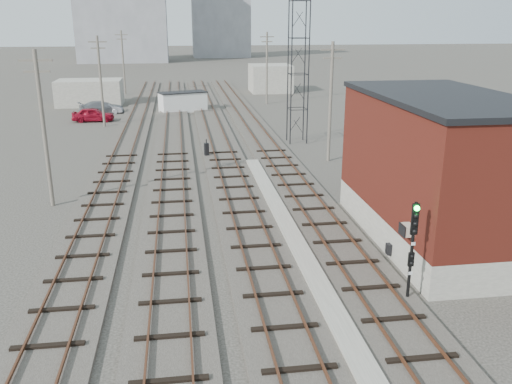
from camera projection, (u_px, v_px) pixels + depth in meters
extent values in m
plane|color=#282621|center=(216.00, 103.00, 71.50)|extent=(320.00, 320.00, 0.00)
cube|color=#332D28|center=(257.00, 133.00, 52.01)|extent=(3.20, 90.00, 0.20)
cube|color=#4C2816|center=(250.00, 131.00, 51.84)|extent=(0.07, 90.00, 0.12)
cube|color=#4C2816|center=(265.00, 130.00, 52.03)|extent=(0.07, 90.00, 0.12)
cube|color=#332D28|center=(216.00, 134.00, 51.47)|extent=(3.20, 90.00, 0.20)
cube|color=#4C2816|center=(208.00, 132.00, 51.30)|extent=(0.07, 90.00, 0.12)
cube|color=#4C2816|center=(223.00, 132.00, 51.50)|extent=(0.07, 90.00, 0.12)
cube|color=#332D28|center=(173.00, 135.00, 50.93)|extent=(3.20, 90.00, 0.20)
cube|color=#4C2816|center=(165.00, 133.00, 50.77)|extent=(0.07, 90.00, 0.12)
cube|color=#4C2816|center=(181.00, 133.00, 50.96)|extent=(0.07, 90.00, 0.12)
cube|color=#332D28|center=(130.00, 137.00, 50.39)|extent=(3.20, 90.00, 0.20)
cube|color=#4C2816|center=(122.00, 134.00, 50.23)|extent=(0.07, 90.00, 0.12)
cube|color=#4C2816|center=(137.00, 134.00, 50.42)|extent=(0.07, 90.00, 0.12)
cube|color=gray|center=(288.00, 229.00, 28.16)|extent=(0.90, 28.00, 0.26)
cube|color=gray|center=(433.00, 225.00, 27.03)|extent=(6.00, 12.00, 1.50)
cube|color=#4F1612|center=(441.00, 157.00, 25.96)|extent=(6.00, 12.00, 5.50)
cube|color=black|center=(447.00, 97.00, 25.09)|extent=(6.20, 12.20, 0.25)
cube|color=beige|center=(407.00, 230.00, 22.37)|extent=(0.45, 0.62, 0.45)
cube|color=black|center=(389.00, 249.00, 24.80)|extent=(0.20, 0.35, 0.50)
cylinder|color=black|center=(292.00, 57.00, 45.57)|extent=(0.10, 0.10, 15.00)
cylinder|color=black|center=(309.00, 57.00, 45.77)|extent=(0.10, 0.10, 15.00)
cylinder|color=black|center=(288.00, 56.00, 46.99)|extent=(0.10, 0.10, 15.00)
cylinder|color=black|center=(305.00, 56.00, 47.19)|extent=(0.10, 0.10, 15.00)
cylinder|color=#595147|center=(44.00, 131.00, 30.74)|extent=(0.24, 0.24, 9.00)
cube|color=#595147|center=(35.00, 60.00, 29.54)|extent=(1.80, 0.12, 0.12)
cube|color=#595147|center=(37.00, 72.00, 29.73)|extent=(1.40, 0.12, 0.12)
cylinder|color=#595147|center=(101.00, 82.00, 54.30)|extent=(0.24, 0.24, 9.00)
cube|color=#595147|center=(97.00, 42.00, 53.11)|extent=(1.80, 0.12, 0.12)
cube|color=#595147|center=(98.00, 48.00, 53.29)|extent=(1.40, 0.12, 0.12)
cylinder|color=#595147|center=(123.00, 63.00, 77.87)|extent=(0.24, 0.24, 9.00)
cube|color=#595147|center=(121.00, 35.00, 76.68)|extent=(1.80, 0.12, 0.12)
cube|color=#595147|center=(122.00, 39.00, 76.86)|extent=(1.40, 0.12, 0.12)
cylinder|color=#595147|center=(330.00, 103.00, 40.83)|extent=(0.24, 0.24, 9.00)
cube|color=#595147|center=(333.00, 50.00, 39.64)|extent=(1.80, 0.12, 0.12)
cube|color=#595147|center=(332.00, 58.00, 39.83)|extent=(1.40, 0.12, 0.12)
cylinder|color=#595147|center=(267.00, 68.00, 69.11)|extent=(0.24, 0.24, 9.00)
cube|color=#595147|center=(267.00, 37.00, 67.92)|extent=(1.80, 0.12, 0.12)
cube|color=#595147|center=(267.00, 42.00, 68.11)|extent=(1.40, 0.12, 0.12)
cube|color=gray|center=(121.00, 0.00, 135.19)|extent=(22.00, 14.00, 30.00)
cube|color=gray|center=(220.00, 10.00, 153.44)|extent=(16.00, 12.00, 26.00)
cube|color=gray|center=(90.00, 93.00, 68.86)|extent=(8.00, 5.00, 3.20)
cube|color=gray|center=(270.00, 78.00, 81.52)|extent=(6.00, 6.00, 4.00)
cube|color=gray|center=(407.00, 300.00, 21.25)|extent=(0.40, 0.40, 0.10)
cylinder|color=black|center=(411.00, 253.00, 20.64)|extent=(0.12, 0.12, 4.10)
cube|color=black|center=(415.00, 219.00, 20.20)|extent=(0.27, 0.10, 1.23)
sphere|color=#0CE533|center=(417.00, 208.00, 19.97)|extent=(0.21, 0.21, 0.21)
sphere|color=black|center=(416.00, 216.00, 20.07)|extent=(0.21, 0.21, 0.21)
sphere|color=black|center=(416.00, 224.00, 20.16)|extent=(0.21, 0.21, 0.21)
sphere|color=black|center=(415.00, 231.00, 20.25)|extent=(0.21, 0.21, 0.21)
cube|color=black|center=(411.00, 259.00, 20.70)|extent=(0.23, 0.09, 0.56)
cube|color=white|center=(413.00, 244.00, 20.44)|extent=(0.16, 0.02, 0.12)
cube|color=white|center=(410.00, 273.00, 20.81)|extent=(0.16, 0.02, 0.12)
cube|color=black|center=(207.00, 150.00, 42.99)|extent=(0.40, 0.40, 1.07)
cylinder|color=black|center=(206.00, 141.00, 42.78)|extent=(0.09, 0.09, 0.32)
cube|color=silver|center=(183.00, 102.00, 64.26)|extent=(5.81, 3.77, 2.24)
cube|color=black|center=(182.00, 92.00, 63.90)|extent=(6.04, 4.00, 0.11)
imported|color=maroon|center=(93.00, 115.00, 58.11)|extent=(4.40, 1.83, 1.49)
imported|color=#9C9DA3|center=(106.00, 108.00, 63.10)|extent=(3.79, 1.36, 1.24)
imported|color=slate|center=(102.00, 107.00, 62.89)|extent=(5.50, 3.81, 1.48)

